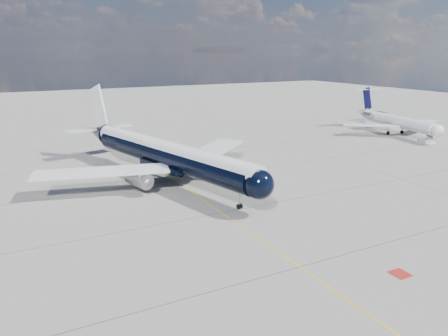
{
  "coord_description": "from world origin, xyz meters",
  "views": [
    {
      "loc": [
        -22.23,
        -32.69,
        18.47
      ],
      "look_at": [
        2.81,
        14.67,
        4.0
      ],
      "focal_mm": 35.0,
      "sensor_mm": 36.0,
      "label": 1
    }
  ],
  "objects": [
    {
      "name": "taxiway_centerline",
      "position": [
        0.0,
        25.0,
        0.0
      ],
      "size": [
        0.16,
        160.0,
        0.01
      ],
      "primitive_type": "cube",
      "color": "yellow",
      "rests_on": "ground"
    },
    {
      "name": "main_airliner",
      "position": [
        -1.28,
        25.98,
        4.0
      ],
      "size": [
        35.62,
        44.04,
        12.88
      ],
      "rotation": [
        0.0,
        0.0,
        0.24
      ],
      "color": "black",
      "rests_on": "ground"
    },
    {
      "name": "boarding_stair",
      "position": [
        56.23,
        25.9,
        0.6
      ],
      "size": [
        3.21,
        3.57,
        3.24
      ],
      "rotation": [
        0.0,
        0.0,
        -0.35
      ],
      "color": "silver",
      "rests_on": "ground"
    },
    {
      "name": "regional_jet",
      "position": [
        58.23,
        36.66,
        3.09
      ],
      "size": [
        24.82,
        28.84,
        9.8
      ],
      "rotation": [
        0.0,
        0.0,
        -0.18
      ],
      "color": "silver",
      "rests_on": "ground"
    },
    {
      "name": "ground",
      "position": [
        0.0,
        30.0,
        0.0
      ],
      "size": [
        320.0,
        320.0,
        0.0
      ],
      "primitive_type": "plane",
      "color": "gray",
      "rests_on": "ground"
    },
    {
      "name": "red_marking",
      "position": [
        6.8,
        -10.0,
        0.0
      ],
      "size": [
        1.6,
        1.6,
        0.01
      ],
      "primitive_type": "cube",
      "color": "maroon",
      "rests_on": "ground"
    }
  ]
}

